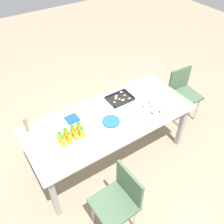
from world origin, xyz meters
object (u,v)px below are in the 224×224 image
chair_end (183,91)px  juice_bottle_6 (73,131)px  juice_bottle_3 (82,132)px  plate_stack (111,121)px  party_table (110,121)px  chair_near_left (119,198)px  juice_bottle_1 (69,138)px  juice_bottle_0 (63,142)px  juice_bottle_7 (79,128)px  napkin_stack (72,119)px  juice_bottle_4 (60,137)px  fruit_pizza (147,110)px  juice_bottle_5 (66,134)px  cardboard_tube (26,125)px  juice_bottle_2 (76,135)px  snack_tray (120,98)px

chair_end → juice_bottle_6: juice_bottle_6 is taller
juice_bottle_3 → plate_stack: 0.39m
party_table → chair_near_left: 0.94m
chair_end → juice_bottle_1: (-1.98, -0.18, 0.31)m
juice_bottle_1 → juice_bottle_0: bearing=-175.6°
juice_bottle_1 → juice_bottle_7: size_ratio=0.97×
juice_bottle_7 → napkin_stack: juice_bottle_7 is taller
juice_bottle_0 → juice_bottle_4: 0.08m
juice_bottle_0 → chair_near_left: bearing=-72.5°
juice_bottle_1 → napkin_stack: size_ratio=0.96×
chair_near_left → juice_bottle_6: bearing=3.2°
plate_stack → napkin_stack: plate_stack is taller
fruit_pizza → plate_stack: (-0.48, 0.08, 0.00)m
chair_near_left → juice_bottle_5: bearing=9.0°
juice_bottle_0 → napkin_stack: bearing=50.6°
chair_near_left → cardboard_tube: bearing=20.5°
juice_bottle_1 → juice_bottle_2: size_ratio=1.10×
fruit_pizza → snack_tray: bearing=111.2°
party_table → juice_bottle_5: juice_bottle_5 is taller
juice_bottle_5 → juice_bottle_6: (0.08, -0.00, -0.00)m
juice_bottle_4 → snack_tray: (0.95, 0.23, -0.05)m
juice_bottle_6 → juice_bottle_7: size_ratio=0.99×
fruit_pizza → plate_stack: fruit_pizza is taller
juice_bottle_7 → plate_stack: (0.39, -0.06, -0.05)m
chair_end → juice_bottle_7: juice_bottle_7 is taller
chair_end → cardboard_tube: size_ratio=4.21×
juice_bottle_6 → plate_stack: 0.47m
plate_stack → juice_bottle_3: bearing=-179.4°
cardboard_tube → juice_bottle_2: bearing=-45.9°
juice_bottle_0 → juice_bottle_1: (0.08, 0.01, 0.01)m
chair_near_left → juice_bottle_5: (-0.15, 0.80, 0.32)m
juice_bottle_6 → chair_end: bearing=3.2°
juice_bottle_7 → fruit_pizza: size_ratio=0.42×
plate_stack → cardboard_tube: bearing=154.5°
juice_bottle_5 → snack_tray: juice_bottle_5 is taller
snack_tray → cardboard_tube: (-1.20, 0.11, 0.09)m
napkin_stack → cardboard_tube: size_ratio=0.76×
juice_bottle_3 → plate_stack: juice_bottle_3 is taller
chair_end → juice_bottle_1: bearing=9.6°
party_table → juice_bottle_0: juice_bottle_0 is taller
juice_bottle_7 → cardboard_tube: bearing=144.0°
snack_tray → juice_bottle_3: bearing=-157.5°
juice_bottle_3 → juice_bottle_4: bearing=163.5°
juice_bottle_1 → juice_bottle_5: 0.07m
juice_bottle_5 → plate_stack: (0.54, -0.07, -0.05)m
juice_bottle_7 → fruit_pizza: juice_bottle_7 is taller
party_table → juice_bottle_6: (-0.50, -0.02, 0.14)m
chair_end → juice_bottle_7: bearing=7.8°
party_table → cardboard_tube: 0.97m
juice_bottle_5 → juice_bottle_6: 0.08m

